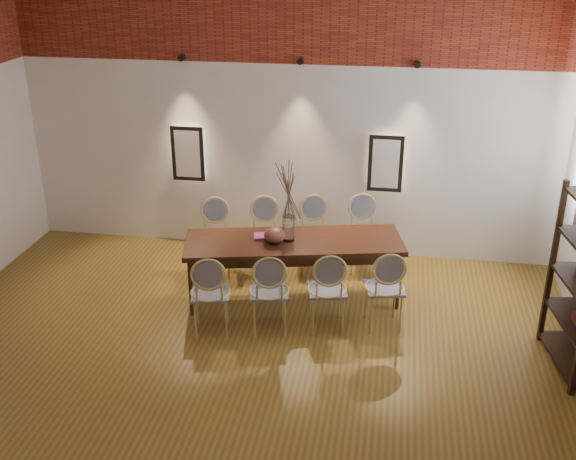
% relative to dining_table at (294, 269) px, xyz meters
% --- Properties ---
extents(floor, '(7.00, 7.00, 0.02)m').
position_rel_dining_table_xyz_m(floor, '(-0.33, -2.12, -0.39)').
color(floor, brown).
rests_on(floor, ground).
extents(wall_back, '(7.00, 0.10, 4.00)m').
position_rel_dining_table_xyz_m(wall_back, '(-0.33, 1.43, 1.62)').
color(wall_back, silver).
rests_on(wall_back, ground).
extents(brick_band_back, '(7.00, 0.02, 1.50)m').
position_rel_dining_table_xyz_m(brick_band_back, '(-0.33, 1.36, 2.88)').
color(brick_band_back, maroon).
rests_on(brick_band_back, ground).
extents(niche_left, '(0.36, 0.06, 0.66)m').
position_rel_dining_table_xyz_m(niche_left, '(-1.63, 1.33, 0.93)').
color(niche_left, '#FFEAC6').
rests_on(niche_left, wall_back).
extents(niche_right, '(0.36, 0.06, 0.66)m').
position_rel_dining_table_xyz_m(niche_right, '(0.97, 1.33, 0.93)').
color(niche_right, '#FFEAC6').
rests_on(niche_right, wall_back).
extents(spot_fixture_left, '(0.08, 0.10, 0.08)m').
position_rel_dining_table_xyz_m(spot_fixture_left, '(-1.63, 1.30, 2.17)').
color(spot_fixture_left, black).
rests_on(spot_fixture_left, wall_back).
extents(spot_fixture_mid, '(0.08, 0.10, 0.08)m').
position_rel_dining_table_xyz_m(spot_fixture_mid, '(-0.13, 1.30, 2.17)').
color(spot_fixture_mid, black).
rests_on(spot_fixture_mid, wall_back).
extents(spot_fixture_right, '(0.08, 0.10, 0.08)m').
position_rel_dining_table_xyz_m(spot_fixture_right, '(1.27, 1.30, 2.17)').
color(spot_fixture_right, black).
rests_on(spot_fixture_right, wall_back).
extents(dining_table, '(2.60, 1.34, 0.75)m').
position_rel_dining_table_xyz_m(dining_table, '(0.00, 0.00, 0.00)').
color(dining_table, '#37190D').
rests_on(dining_table, floor).
extents(chair_near_a, '(0.53, 0.53, 0.94)m').
position_rel_dining_table_xyz_m(chair_near_a, '(-0.76, -0.87, 0.09)').
color(chair_near_a, tan).
rests_on(chair_near_a, floor).
extents(chair_near_b, '(0.53, 0.53, 0.94)m').
position_rel_dining_table_xyz_m(chair_near_b, '(-0.15, -0.73, 0.09)').
color(chair_near_b, tan).
rests_on(chair_near_b, floor).
extents(chair_near_c, '(0.53, 0.53, 0.94)m').
position_rel_dining_table_xyz_m(chair_near_c, '(0.45, -0.59, 0.09)').
color(chair_near_c, tan).
rests_on(chair_near_c, floor).
extents(chair_near_d, '(0.53, 0.53, 0.94)m').
position_rel_dining_table_xyz_m(chair_near_d, '(1.06, -0.45, 0.09)').
color(chair_near_d, tan).
rests_on(chair_near_d, floor).
extents(chair_far_a, '(0.53, 0.53, 0.94)m').
position_rel_dining_table_xyz_m(chair_far_a, '(-1.06, 0.45, 0.09)').
color(chair_far_a, tan).
rests_on(chair_far_a, floor).
extents(chair_far_b, '(0.53, 0.53, 0.94)m').
position_rel_dining_table_xyz_m(chair_far_b, '(-0.45, 0.59, 0.09)').
color(chair_far_b, tan).
rests_on(chair_far_b, floor).
extents(chair_far_c, '(0.53, 0.53, 0.94)m').
position_rel_dining_table_xyz_m(chair_far_c, '(0.15, 0.73, 0.09)').
color(chair_far_c, tan).
rests_on(chair_far_c, floor).
extents(chair_far_d, '(0.53, 0.53, 0.94)m').
position_rel_dining_table_xyz_m(chair_far_d, '(0.76, 0.87, 0.09)').
color(chair_far_d, tan).
rests_on(chair_far_d, floor).
extents(vase, '(0.14, 0.14, 0.30)m').
position_rel_dining_table_xyz_m(vase, '(-0.06, -0.01, 0.53)').
color(vase, silver).
rests_on(vase, dining_table).
extents(dried_branches, '(0.50, 0.50, 0.70)m').
position_rel_dining_table_xyz_m(dried_branches, '(-0.06, -0.01, 0.98)').
color(dried_branches, '#44392B').
rests_on(dried_branches, vase).
extents(bowl, '(0.24, 0.24, 0.18)m').
position_rel_dining_table_xyz_m(bowl, '(-0.20, -0.10, 0.46)').
color(bowl, brown).
rests_on(bowl, dining_table).
extents(book, '(0.29, 0.23, 0.03)m').
position_rel_dining_table_xyz_m(book, '(-0.34, 0.02, 0.39)').
color(book, '#9C2670').
rests_on(book, dining_table).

